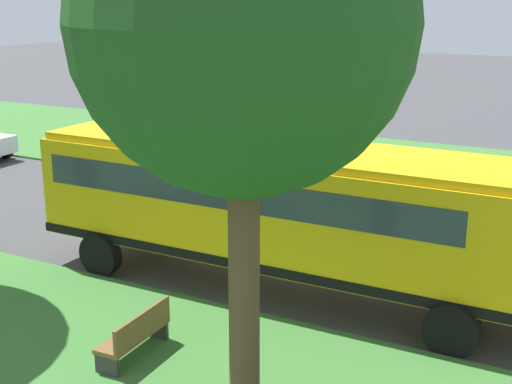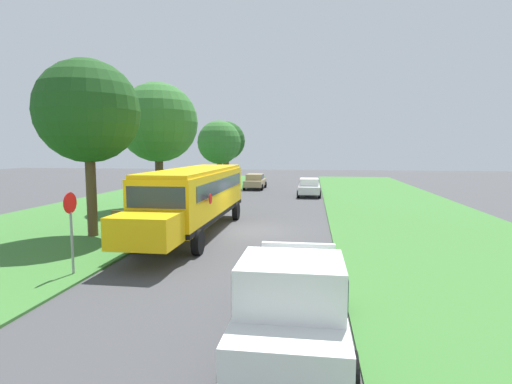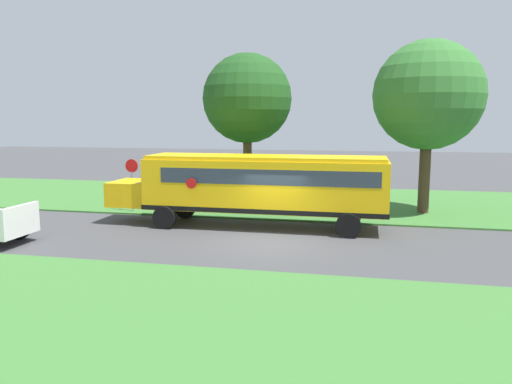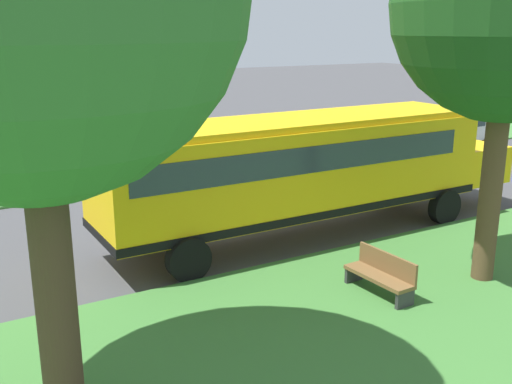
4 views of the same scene
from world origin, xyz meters
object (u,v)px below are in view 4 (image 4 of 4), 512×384
school_bus (306,164)px  oak_tree_beside_bus (505,1)px  park_bench (381,275)px  pickup_truck (443,132)px

school_bus → oak_tree_beside_bus: size_ratio=1.52×
school_bus → oak_tree_beside_bus: 6.07m
park_bench → pickup_truck: bearing=-51.8°
oak_tree_beside_bus → park_bench: oak_tree_beside_bus is taller
pickup_truck → oak_tree_beside_bus: 14.21m
oak_tree_beside_bus → park_bench: bearing=81.1°
school_bus → pickup_truck: (5.27, -10.86, -0.85)m
park_bench → oak_tree_beside_bus: bearing=-98.9°
park_bench → school_bus: bearing=-12.5°
pickup_truck → oak_tree_beside_bus: oak_tree_beside_bus is taller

